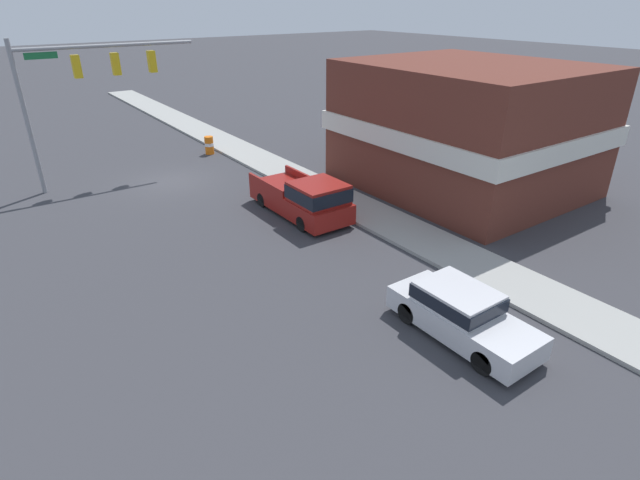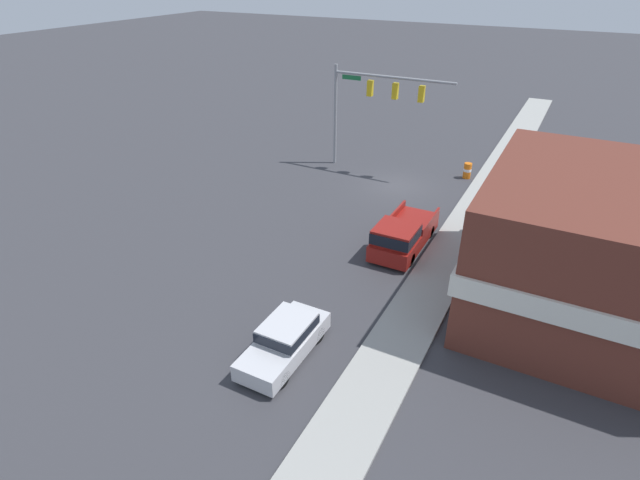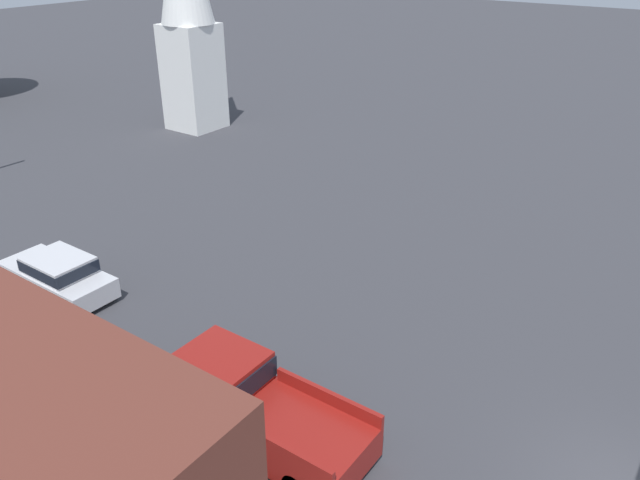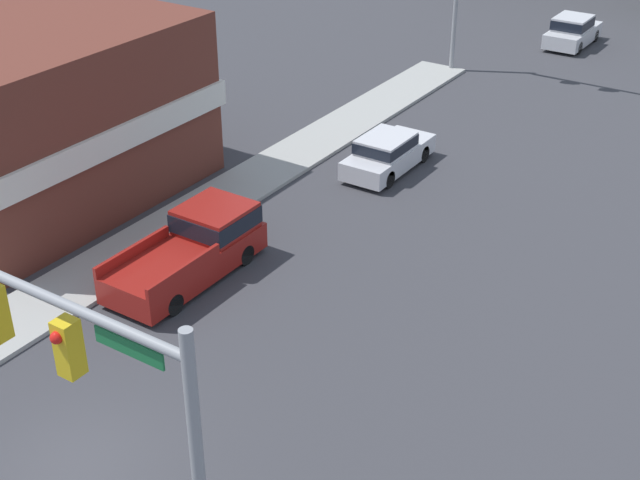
# 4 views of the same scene
# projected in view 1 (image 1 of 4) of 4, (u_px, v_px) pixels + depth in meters

# --- Properties ---
(ground_plane) EXTENTS (200.00, 200.00, 0.00)m
(ground_plane) POSITION_uv_depth(u_px,v_px,m) (171.00, 182.00, 26.45)
(ground_plane) COLOR #38383D
(sidewalk_curb) EXTENTS (2.40, 60.00, 0.14)m
(sidewalk_curb) POSITION_uv_depth(u_px,v_px,m) (264.00, 162.00, 29.39)
(sidewalk_curb) COLOR #9E9E99
(sidewalk_curb) RESTS_ON ground
(near_signal_assembly) EXTENTS (8.58, 0.49, 7.19)m
(near_signal_assembly) POSITION_uv_depth(u_px,v_px,m) (85.00, 77.00, 24.16)
(near_signal_assembly) COLOR gray
(near_signal_assembly) RESTS_ON ground
(car_lead) EXTENTS (1.77, 4.43, 1.45)m
(car_lead) POSITION_uv_depth(u_px,v_px,m) (461.00, 312.00, 14.13)
(car_lead) COLOR black
(car_lead) RESTS_ON ground
(pickup_truck_parked) EXTENTS (2.13, 5.43, 1.84)m
(pickup_truck_parked) POSITION_uv_depth(u_px,v_px,m) (306.00, 198.00, 21.81)
(pickup_truck_parked) COLOR black
(pickup_truck_parked) RESTS_ON ground
(construction_barrel) EXTENTS (0.55, 0.55, 1.10)m
(construction_barrel) POSITION_uv_depth(u_px,v_px,m) (209.00, 145.00, 30.93)
(construction_barrel) COLOR orange
(construction_barrel) RESTS_ON ground
(corner_brick_building) EXTENTS (9.55, 11.02, 6.05)m
(corner_brick_building) POSITION_uv_depth(u_px,v_px,m) (465.00, 127.00, 24.64)
(corner_brick_building) COLOR brown
(corner_brick_building) RESTS_ON ground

